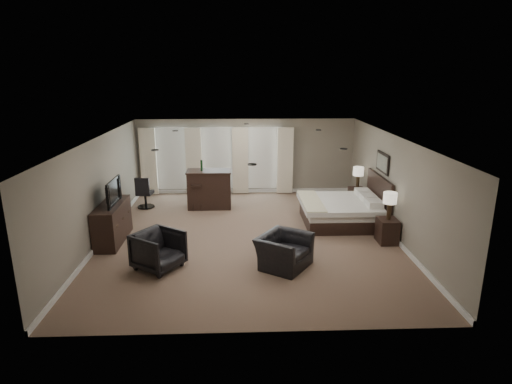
{
  "coord_description": "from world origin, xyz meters",
  "views": [
    {
      "loc": [
        -0.22,
        -10.44,
        4.19
      ],
      "look_at": [
        0.2,
        0.4,
        1.1
      ],
      "focal_mm": 30.0,
      "sensor_mm": 36.0,
      "label": 1
    }
  ],
  "objects_px": {
    "lamp_near": "(389,206)",
    "bed": "(340,200)",
    "nightstand_far": "(357,198)",
    "armchair_far": "(158,249)",
    "desk_chair": "(145,192)",
    "nightstand_near": "(387,231)",
    "tv": "(110,201)",
    "lamp_far": "(358,178)",
    "armchair_near": "(284,246)",
    "dresser": "(112,223)",
    "bar_counter": "(210,189)",
    "bar_stool_right": "(209,190)",
    "bar_stool_left": "(197,197)"
  },
  "relations": [
    {
      "from": "armchair_far",
      "to": "armchair_near",
      "type": "bearing_deg",
      "value": -55.34
    },
    {
      "from": "nightstand_far",
      "to": "tv",
      "type": "bearing_deg",
      "value": -159.78
    },
    {
      "from": "dresser",
      "to": "bar_counter",
      "type": "xyz_separation_m",
      "value": [
        2.27,
        2.69,
        0.11
      ]
    },
    {
      "from": "armchair_near",
      "to": "tv",
      "type": "bearing_deg",
      "value": 103.51
    },
    {
      "from": "bed",
      "to": "nightstand_far",
      "type": "relative_size",
      "value": 3.5
    },
    {
      "from": "nightstand_near",
      "to": "tv",
      "type": "height_order",
      "value": "tv"
    },
    {
      "from": "lamp_near",
      "to": "bed",
      "type": "bearing_deg",
      "value": 121.54
    },
    {
      "from": "tv",
      "to": "bed",
      "type": "bearing_deg",
      "value": -79.67
    },
    {
      "from": "lamp_far",
      "to": "tv",
      "type": "relative_size",
      "value": 0.63
    },
    {
      "from": "nightstand_far",
      "to": "lamp_near",
      "type": "xyz_separation_m",
      "value": [
        0.0,
        -2.9,
        0.65
      ]
    },
    {
      "from": "lamp_near",
      "to": "armchair_near",
      "type": "height_order",
      "value": "lamp_near"
    },
    {
      "from": "lamp_near",
      "to": "lamp_far",
      "type": "relative_size",
      "value": 1.0
    },
    {
      "from": "lamp_near",
      "to": "lamp_far",
      "type": "distance_m",
      "value": 2.9
    },
    {
      "from": "bar_stool_left",
      "to": "lamp_near",
      "type": "bearing_deg",
      "value": -29.22
    },
    {
      "from": "lamp_near",
      "to": "desk_chair",
      "type": "height_order",
      "value": "lamp_near"
    },
    {
      "from": "desk_chair",
      "to": "armchair_near",
      "type": "bearing_deg",
      "value": 139.16
    },
    {
      "from": "armchair_far",
      "to": "nightstand_near",
      "type": "bearing_deg",
      "value": -42.31
    },
    {
      "from": "lamp_far",
      "to": "bar_stool_left",
      "type": "distance_m",
      "value": 5.05
    },
    {
      "from": "nightstand_near",
      "to": "desk_chair",
      "type": "distance_m",
      "value": 7.38
    },
    {
      "from": "armchair_near",
      "to": "lamp_far",
      "type": "bearing_deg",
      "value": 1.31
    },
    {
      "from": "nightstand_far",
      "to": "bar_stool_right",
      "type": "height_order",
      "value": "bar_stool_right"
    },
    {
      "from": "nightstand_near",
      "to": "nightstand_far",
      "type": "xyz_separation_m",
      "value": [
        0.0,
        2.9,
        0.0
      ]
    },
    {
      "from": "tv",
      "to": "bar_stool_right",
      "type": "height_order",
      "value": "tv"
    },
    {
      "from": "nightstand_near",
      "to": "tv",
      "type": "bearing_deg",
      "value": 177.1
    },
    {
      "from": "lamp_near",
      "to": "bar_stool_left",
      "type": "height_order",
      "value": "lamp_near"
    },
    {
      "from": "lamp_far",
      "to": "armchair_far",
      "type": "relative_size",
      "value": 0.74
    },
    {
      "from": "bar_counter",
      "to": "desk_chair",
      "type": "bearing_deg",
      "value": 177.85
    },
    {
      "from": "armchair_far",
      "to": "bar_stool_left",
      "type": "xyz_separation_m",
      "value": [
        0.46,
        4.07,
        -0.04
      ]
    },
    {
      "from": "bar_counter",
      "to": "bar_stool_right",
      "type": "relative_size",
      "value": 1.81
    },
    {
      "from": "nightstand_near",
      "to": "bed",
      "type": "bearing_deg",
      "value": 121.54
    },
    {
      "from": "bed",
      "to": "armchair_far",
      "type": "bearing_deg",
      "value": -149.41
    },
    {
      "from": "bed",
      "to": "lamp_far",
      "type": "distance_m",
      "value": 1.72
    },
    {
      "from": "nightstand_near",
      "to": "armchair_far",
      "type": "xyz_separation_m",
      "value": [
        -5.48,
        -1.26,
        0.16
      ]
    },
    {
      "from": "bed",
      "to": "lamp_far",
      "type": "height_order",
      "value": "bed"
    },
    {
      "from": "lamp_near",
      "to": "dresser",
      "type": "height_order",
      "value": "lamp_near"
    },
    {
      "from": "bar_stool_left",
      "to": "nightstand_far",
      "type": "bearing_deg",
      "value": 1.04
    },
    {
      "from": "nightstand_near",
      "to": "lamp_far",
      "type": "bearing_deg",
      "value": 90.0
    },
    {
      "from": "nightstand_far",
      "to": "bar_stool_right",
      "type": "relative_size",
      "value": 0.8
    },
    {
      "from": "bar_stool_left",
      "to": "bar_stool_right",
      "type": "height_order",
      "value": "bar_stool_left"
    },
    {
      "from": "nightstand_far",
      "to": "tv",
      "type": "xyz_separation_m",
      "value": [
        -6.92,
        -2.55,
        0.75
      ]
    },
    {
      "from": "desk_chair",
      "to": "nightstand_far",
      "type": "bearing_deg",
      "value": -174.68
    },
    {
      "from": "dresser",
      "to": "tv",
      "type": "height_order",
      "value": "tv"
    },
    {
      "from": "nightstand_near",
      "to": "nightstand_far",
      "type": "distance_m",
      "value": 2.9
    },
    {
      "from": "lamp_far",
      "to": "tv",
      "type": "xyz_separation_m",
      "value": [
        -6.92,
        -2.55,
        0.1
      ]
    },
    {
      "from": "bar_stool_right",
      "to": "dresser",
      "type": "bearing_deg",
      "value": -123.02
    },
    {
      "from": "armchair_near",
      "to": "bed",
      "type": "bearing_deg",
      "value": 0.39
    },
    {
      "from": "lamp_far",
      "to": "desk_chair",
      "type": "xyz_separation_m",
      "value": [
        -6.68,
        0.22,
        -0.45
      ]
    },
    {
      "from": "lamp_far",
      "to": "armchair_near",
      "type": "xyz_separation_m",
      "value": [
        -2.74,
        -4.17,
        -0.48
      ]
    },
    {
      "from": "nightstand_far",
      "to": "armchair_far",
      "type": "xyz_separation_m",
      "value": [
        -5.48,
        -4.16,
        0.16
      ]
    },
    {
      "from": "tv",
      "to": "lamp_near",
      "type": "bearing_deg",
      "value": -92.9
    }
  ]
}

